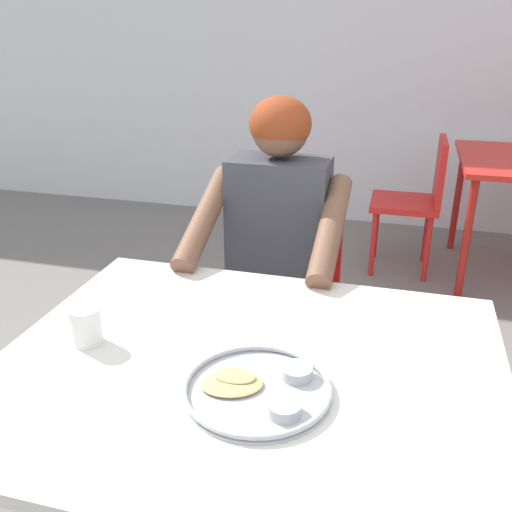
% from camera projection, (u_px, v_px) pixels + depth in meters
% --- Properties ---
extents(table_foreground, '(1.12, 0.92, 0.76)m').
position_uv_depth(table_foreground, '(247.00, 390.00, 1.26)').
color(table_foreground, silver).
rests_on(table_foreground, ground).
extents(thali_tray, '(0.31, 0.31, 0.03)m').
position_uv_depth(thali_tray, '(260.00, 387.00, 1.13)').
color(thali_tray, '#B7BABF').
rests_on(thali_tray, table_foreground).
extents(drinking_cup, '(0.07, 0.07, 0.09)m').
position_uv_depth(drinking_cup, '(86.00, 325.00, 1.29)').
color(drinking_cup, white).
rests_on(drinking_cup, table_foreground).
extents(chair_foreground, '(0.42, 0.44, 0.84)m').
position_uv_depth(chair_foreground, '(285.00, 287.00, 2.18)').
color(chair_foreground, red).
rests_on(chair_foreground, ground).
extents(diner_foreground, '(0.49, 0.55, 1.23)m').
position_uv_depth(diner_foreground, '(273.00, 251.00, 1.89)').
color(diner_foreground, '#242424').
rests_on(diner_foreground, ground).
extents(chair_red_left, '(0.40, 0.38, 0.83)m').
position_uv_depth(chair_red_left, '(418.00, 196.00, 3.32)').
color(chair_red_left, red).
rests_on(chair_red_left, ground).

